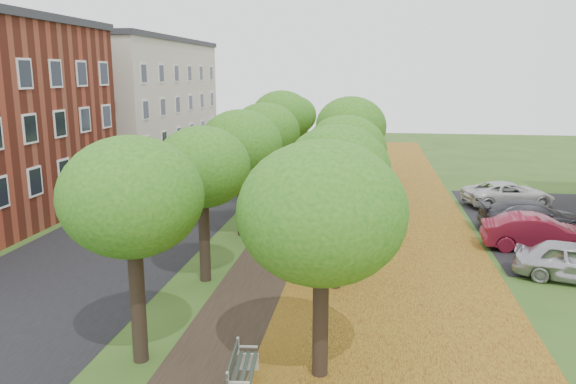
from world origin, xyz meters
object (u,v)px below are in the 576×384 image
(car_grey, at_px, (532,216))
(bench, at_px, (242,371))
(car_red, at_px, (538,233))
(car_white, at_px, (508,194))

(car_grey, bearing_deg, bench, 142.04)
(car_red, bearing_deg, car_white, -0.59)
(bench, xyz_separation_m, car_red, (10.22, 12.56, 0.31))
(car_red, xyz_separation_m, car_white, (0.64, 8.38, -0.06))
(bench, relative_size, car_red, 0.41)
(car_white, bearing_deg, car_red, 159.52)
(car_grey, height_order, car_white, car_grey)
(car_red, bearing_deg, bench, 144.67)
(bench, distance_m, car_red, 16.19)
(car_red, distance_m, car_white, 8.41)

